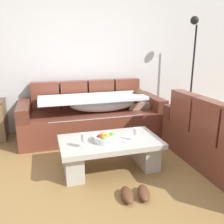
{
  "coord_description": "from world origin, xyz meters",
  "views": [
    {
      "loc": [
        -0.6,
        -2.19,
        1.48
      ],
      "look_at": [
        0.34,
        1.01,
        0.55
      ],
      "focal_mm": 38.62,
      "sensor_mm": 36.0,
      "label": 1
    }
  ],
  "objects_px": {
    "coffee_table": "(110,150)",
    "fruit_bowl": "(105,138)",
    "couch_along_wall": "(94,116)",
    "floor_lamp": "(192,66)",
    "open_magazine": "(129,138)",
    "wine_glass_near_left": "(84,138)",
    "wine_glass_near_right": "(136,132)",
    "pair_of_shoes": "(135,194)"
  },
  "relations": [
    {
      "from": "couch_along_wall",
      "to": "fruit_bowl",
      "type": "xyz_separation_m",
      "value": [
        -0.14,
        -1.25,
        0.09
      ]
    },
    {
      "from": "coffee_table",
      "to": "wine_glass_near_right",
      "type": "distance_m",
      "value": 0.4
    },
    {
      "from": "floor_lamp",
      "to": "wine_glass_near_left",
      "type": "bearing_deg",
      "value": -148.54
    },
    {
      "from": "open_magazine",
      "to": "floor_lamp",
      "type": "xyz_separation_m",
      "value": [
        1.65,
        1.24,
        0.73
      ]
    },
    {
      "from": "couch_along_wall",
      "to": "wine_glass_near_right",
      "type": "relative_size",
      "value": 13.9
    },
    {
      "from": "wine_glass_near_left",
      "to": "open_magazine",
      "type": "xyz_separation_m",
      "value": [
        0.57,
        0.12,
        -0.11
      ]
    },
    {
      "from": "coffee_table",
      "to": "open_magazine",
      "type": "xyz_separation_m",
      "value": [
        0.24,
        -0.03,
        0.15
      ]
    },
    {
      "from": "fruit_bowl",
      "to": "wine_glass_near_left",
      "type": "height_order",
      "value": "wine_glass_near_left"
    },
    {
      "from": "coffee_table",
      "to": "fruit_bowl",
      "type": "distance_m",
      "value": 0.2
    },
    {
      "from": "wine_glass_near_left",
      "to": "floor_lamp",
      "type": "bearing_deg",
      "value": 31.46
    },
    {
      "from": "couch_along_wall",
      "to": "open_magazine",
      "type": "bearing_deg",
      "value": -82.11
    },
    {
      "from": "coffee_table",
      "to": "floor_lamp",
      "type": "bearing_deg",
      "value": 32.77
    },
    {
      "from": "pair_of_shoes",
      "to": "wine_glass_near_left",
      "type": "bearing_deg",
      "value": 128.97
    },
    {
      "from": "floor_lamp",
      "to": "pair_of_shoes",
      "type": "xyz_separation_m",
      "value": [
        -1.81,
        -1.87,
        -1.07
      ]
    },
    {
      "from": "open_magazine",
      "to": "pair_of_shoes",
      "type": "relative_size",
      "value": 0.81
    },
    {
      "from": "coffee_table",
      "to": "fruit_bowl",
      "type": "height_order",
      "value": "fruit_bowl"
    },
    {
      "from": "fruit_bowl",
      "to": "pair_of_shoes",
      "type": "xyz_separation_m",
      "value": [
        0.15,
        -0.61,
        -0.38
      ]
    },
    {
      "from": "wine_glass_near_left",
      "to": "couch_along_wall",
      "type": "bearing_deg",
      "value": 73.48
    },
    {
      "from": "wine_glass_near_right",
      "to": "floor_lamp",
      "type": "xyz_separation_m",
      "value": [
        1.6,
        1.35,
        0.62
      ]
    },
    {
      "from": "fruit_bowl",
      "to": "floor_lamp",
      "type": "height_order",
      "value": "floor_lamp"
    },
    {
      "from": "fruit_bowl",
      "to": "wine_glass_near_right",
      "type": "distance_m",
      "value": 0.37
    },
    {
      "from": "wine_glass_near_right",
      "to": "pair_of_shoes",
      "type": "relative_size",
      "value": 0.48
    },
    {
      "from": "couch_along_wall",
      "to": "wine_glass_near_left",
      "type": "xyz_separation_m",
      "value": [
        -0.4,
        -1.35,
        0.16
      ]
    },
    {
      "from": "fruit_bowl",
      "to": "pair_of_shoes",
      "type": "distance_m",
      "value": 0.74
    },
    {
      "from": "coffee_table",
      "to": "fruit_bowl",
      "type": "relative_size",
      "value": 4.29
    },
    {
      "from": "open_magazine",
      "to": "floor_lamp",
      "type": "height_order",
      "value": "floor_lamp"
    },
    {
      "from": "pair_of_shoes",
      "to": "floor_lamp",
      "type": "bearing_deg",
      "value": 45.99
    },
    {
      "from": "coffee_table",
      "to": "wine_glass_near_right",
      "type": "height_order",
      "value": "wine_glass_near_right"
    },
    {
      "from": "coffee_table",
      "to": "pair_of_shoes",
      "type": "height_order",
      "value": "coffee_table"
    },
    {
      "from": "floor_lamp",
      "to": "pair_of_shoes",
      "type": "bearing_deg",
      "value": -134.01
    },
    {
      "from": "wine_glass_near_left",
      "to": "wine_glass_near_right",
      "type": "relative_size",
      "value": 1.0
    },
    {
      "from": "pair_of_shoes",
      "to": "open_magazine",
      "type": "bearing_deg",
      "value": 75.78
    },
    {
      "from": "couch_along_wall",
      "to": "wine_glass_near_left",
      "type": "relative_size",
      "value": 13.9
    },
    {
      "from": "fruit_bowl",
      "to": "pair_of_shoes",
      "type": "bearing_deg",
      "value": -76.45
    },
    {
      "from": "open_magazine",
      "to": "coffee_table",
      "type": "bearing_deg",
      "value": 153.71
    },
    {
      "from": "coffee_table",
      "to": "open_magazine",
      "type": "height_order",
      "value": "open_magazine"
    },
    {
      "from": "couch_along_wall",
      "to": "wine_glass_near_right",
      "type": "bearing_deg",
      "value": -80.93
    },
    {
      "from": "couch_along_wall",
      "to": "floor_lamp",
      "type": "distance_m",
      "value": 1.98
    },
    {
      "from": "floor_lamp",
      "to": "wine_glass_near_right",
      "type": "bearing_deg",
      "value": -139.92
    },
    {
      "from": "coffee_table",
      "to": "wine_glass_near_left",
      "type": "distance_m",
      "value": 0.45
    },
    {
      "from": "coffee_table",
      "to": "open_magazine",
      "type": "relative_size",
      "value": 4.29
    },
    {
      "from": "wine_glass_near_right",
      "to": "wine_glass_near_left",
      "type": "bearing_deg",
      "value": -179.15
    }
  ]
}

